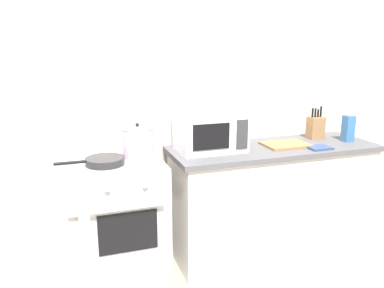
{
  "coord_description": "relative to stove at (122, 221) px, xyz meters",
  "views": [
    {
      "loc": [
        -0.69,
        -2.03,
        1.71
      ],
      "look_at": [
        0.19,
        0.6,
        1.0
      ],
      "focal_mm": 36.27,
      "sensor_mm": 36.0,
      "label": 1
    }
  ],
  "objects": [
    {
      "name": "cutting_board",
      "position": [
        1.34,
        0.0,
        0.47
      ],
      "size": [
        0.36,
        0.26,
        0.02
      ],
      "primitive_type": "cube",
      "color": "#997047",
      "rests_on": "countertop_right"
    },
    {
      "name": "countertop_right",
      "position": [
        1.25,
        0.02,
        0.44
      ],
      "size": [
        1.7,
        0.6,
        0.04
      ],
      "primitive_type": "cube",
      "color": "#59595E",
      "rests_on": "lower_cabinet_right"
    },
    {
      "name": "oven_mitt",
      "position": [
        1.55,
        -0.16,
        0.47
      ],
      "size": [
        0.18,
        0.14,
        0.02
      ],
      "primitive_type": "cube",
      "color": "#33477A",
      "rests_on": "countertop_right"
    },
    {
      "name": "back_wall",
      "position": [
        0.65,
        0.37,
        0.79
      ],
      "size": [
        4.4,
        0.1,
        2.5
      ],
      "primitive_type": "cube",
      "color": "silver",
      "rests_on": "ground_plane"
    },
    {
      "name": "pasta_box",
      "position": [
        1.92,
        -0.03,
        0.57
      ],
      "size": [
        0.08,
        0.08,
        0.22
      ],
      "primitive_type": "cube",
      "color": "teal",
      "rests_on": "countertop_right"
    },
    {
      "name": "stove",
      "position": [
        0.0,
        0.0,
        0.0
      ],
      "size": [
        0.6,
        0.64,
        0.92
      ],
      "color": "silver",
      "rests_on": "ground_plane"
    },
    {
      "name": "frying_pan",
      "position": [
        -0.1,
        -0.05,
        0.48
      ],
      "size": [
        0.46,
        0.26,
        0.05
      ],
      "color": "#28282B",
      "rests_on": "stove"
    },
    {
      "name": "microwave",
      "position": [
        0.72,
        0.08,
        0.61
      ],
      "size": [
        0.5,
        0.37,
        0.3
      ],
      "color": "white",
      "rests_on": "countertop_right"
    },
    {
      "name": "lower_cabinet_right",
      "position": [
        1.25,
        0.02,
        -0.02
      ],
      "size": [
        1.64,
        0.56,
        0.88
      ],
      "primitive_type": "cube",
      "color": "white",
      "rests_on": "ground_plane"
    },
    {
      "name": "stock_pot",
      "position": [
        0.15,
        0.07,
        0.57
      ],
      "size": [
        0.32,
        0.24,
        0.25
      ],
      "color": "silver",
      "rests_on": "stove"
    },
    {
      "name": "knife_block",
      "position": [
        1.72,
        0.14,
        0.56
      ],
      "size": [
        0.13,
        0.1,
        0.28
      ],
      "color": "#997047",
      "rests_on": "countertop_right"
    }
  ]
}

